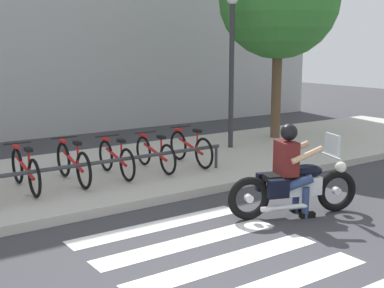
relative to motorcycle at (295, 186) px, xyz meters
name	(u,v)px	position (x,y,z in m)	size (l,w,h in m)	color
sidewalk	(57,181)	(-2.38, 3.85, -0.39)	(24.00, 4.40, 0.15)	#B7B2A8
crosswalk_stripe_2	(272,286)	(-1.99, -1.60, -0.46)	(2.80, 0.40, 0.01)	white
crosswalk_stripe_3	(226,262)	(-1.99, -0.80, -0.46)	(2.80, 0.40, 0.01)	white
crosswalk_stripe_4	(189,242)	(-1.99, 0.00, -0.46)	(2.80, 0.40, 0.01)	white
crosswalk_stripe_5	(158,225)	(-1.99, 0.80, -0.46)	(2.80, 0.40, 0.01)	white
motorcycle	(295,186)	(0.00, 0.00, 0.00)	(2.09, 0.94, 1.26)	black
rider	(291,163)	(-0.07, 0.03, 0.37)	(0.74, 0.67, 1.46)	#591919
bicycle_2	(25,170)	(-3.14, 3.29, 0.04)	(0.48, 1.70, 0.79)	black
bicycle_3	(73,163)	(-2.27, 3.29, 0.04)	(0.48, 1.70, 0.80)	black
bicycle_4	(116,158)	(-1.41, 3.29, 0.03)	(0.48, 1.59, 0.75)	black
bicycle_5	(155,153)	(-0.54, 3.29, 0.02)	(0.48, 1.61, 0.73)	black
bicycle_6	(191,148)	(0.32, 3.29, 0.03)	(0.48, 1.63, 0.77)	black
bike_rack	(85,166)	(-2.27, 2.73, 0.11)	(5.79, 0.07, 0.49)	#333338
street_lamp	(232,56)	(2.19, 4.25, 1.88)	(0.28, 0.28, 3.82)	#2D2D33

